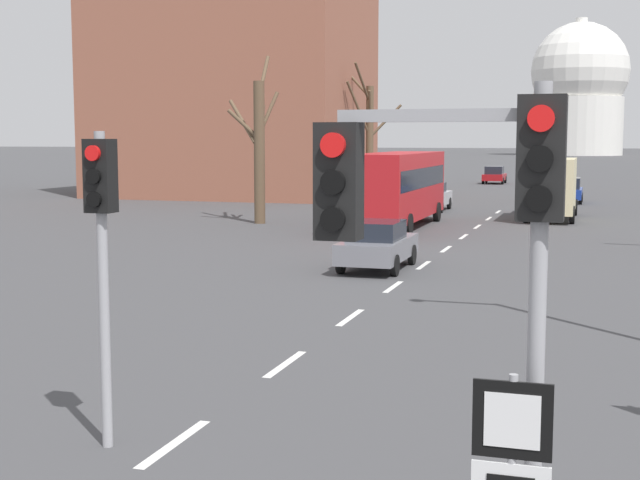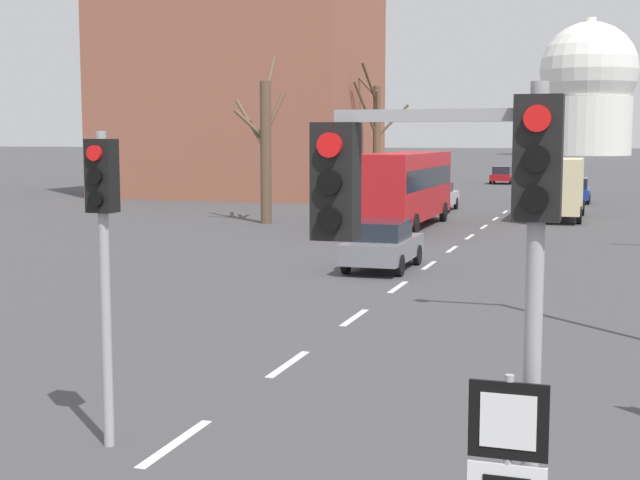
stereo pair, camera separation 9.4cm
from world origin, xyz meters
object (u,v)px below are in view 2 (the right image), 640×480
object	(u,v)px
traffic_signal_near_right	(461,226)
delivery_truck	(559,186)
route_sign_post	(507,473)
sedan_far_left	(502,175)
city_bus	(404,184)
traffic_signal_centre_tall	(103,228)
sedan_near_right	(437,196)
sedan_near_left	(575,191)
sedan_mid_centre	(383,245)

from	to	relation	value
traffic_signal_near_right	delivery_truck	bearing A→B (deg)	91.83
route_sign_post	sedan_far_left	bearing A→B (deg)	96.44
traffic_signal_near_right	city_bus	size ratio (longest dim) A/B	0.42
route_sign_post	sedan_far_left	size ratio (longest dim) A/B	0.59
traffic_signal_centre_tall	city_bus	world-z (taller)	traffic_signal_centre_tall
route_sign_post	sedan_near_right	xyz separation A→B (m)	(-8.66, 44.11, -0.77)
traffic_signal_centre_tall	sedan_far_left	world-z (taller)	traffic_signal_centre_tall
route_sign_post	sedan_near_left	distance (m)	53.02
sedan_near_left	route_sign_post	bearing A→B (deg)	-88.56
route_sign_post	delivery_truck	size ratio (longest dim) A/B	0.33
delivery_truck	traffic_signal_centre_tall	bearing A→B (deg)	-96.07
route_sign_post	delivery_truck	bearing A→B (deg)	92.44
sedan_near_right	city_bus	size ratio (longest dim) A/B	0.42
traffic_signal_centre_tall	sedan_mid_centre	xyz separation A→B (m)	(-0.43, 17.05, -2.17)
sedan_near_left	city_bus	xyz separation A→B (m)	(-7.01, -19.20, 1.24)
traffic_signal_centre_tall	route_sign_post	bearing A→B (deg)	-32.21
traffic_signal_near_right	traffic_signal_centre_tall	xyz separation A→B (m)	(-5.21, 3.21, -0.48)
traffic_signal_near_right	route_sign_post	world-z (taller)	traffic_signal_near_right
sedan_near_left	sedan_near_right	size ratio (longest dim) A/B	0.92
sedan_far_left	delivery_truck	world-z (taller)	delivery_truck
traffic_signal_near_right	sedan_mid_centre	distance (m)	21.20
sedan_near_left	delivery_truck	size ratio (longest dim) A/B	0.57
sedan_far_left	city_bus	world-z (taller)	city_bus
sedan_near_right	sedan_mid_centre	bearing A→B (deg)	-83.71
sedan_near_left	city_bus	distance (m)	20.47
route_sign_post	sedan_far_left	xyz separation A→B (m)	(-8.66, 76.72, -0.80)
route_sign_post	city_bus	xyz separation A→B (m)	(-8.34, 33.80, 0.45)
traffic_signal_centre_tall	sedan_near_left	bearing A→B (deg)	85.02
sedan_near_left	traffic_signal_near_right	bearing A→B (deg)	-89.03
sedan_near_left	sedan_mid_centre	world-z (taller)	sedan_near_left
traffic_signal_centre_tall	sedan_near_right	world-z (taller)	traffic_signal_centre_tall
sedan_far_left	route_sign_post	bearing A→B (deg)	-83.56
sedan_near_left	city_bus	size ratio (longest dim) A/B	0.38
sedan_near_left	sedan_near_right	bearing A→B (deg)	-129.52
city_bus	sedan_near_left	bearing A→B (deg)	69.94
sedan_mid_centre	delivery_truck	size ratio (longest dim) A/B	0.58
traffic_signal_centre_tall	sedan_far_left	distance (m)	73.25
route_sign_post	sedan_mid_centre	world-z (taller)	route_sign_post
route_sign_post	traffic_signal_centre_tall	bearing A→B (deg)	147.79
sedan_far_left	sedan_mid_centre	bearing A→B (deg)	-87.36
sedan_far_left	city_bus	xyz separation A→B (m)	(0.32, -42.91, 1.25)
sedan_mid_centre	sedan_far_left	xyz separation A→B (m)	(-2.59, 56.11, 0.00)
city_bus	sedan_far_left	bearing A→B (deg)	90.43
traffic_signal_centre_tall	sedan_near_right	bearing A→B (deg)	94.26
sedan_near_right	delivery_truck	distance (m)	7.90
sedan_mid_centre	traffic_signal_centre_tall	bearing A→B (deg)	-88.56
traffic_signal_near_right	route_sign_post	distance (m)	1.92
sedan_mid_centre	delivery_truck	world-z (taller)	delivery_truck
sedan_mid_centre	city_bus	bearing A→B (deg)	99.75
sedan_far_left	delivery_truck	size ratio (longest dim) A/B	0.55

